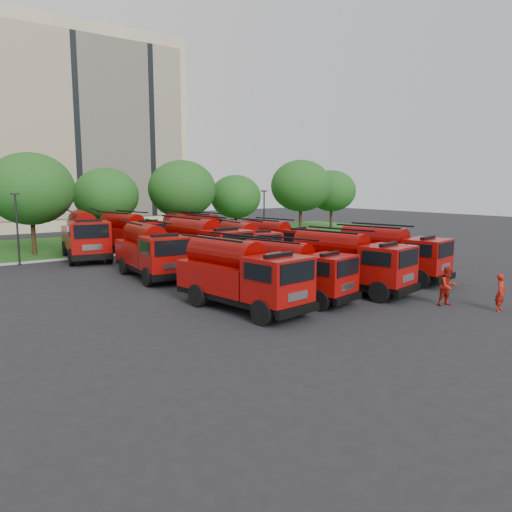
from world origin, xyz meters
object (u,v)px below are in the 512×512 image
at_px(firefighter_0, 499,311).
at_px(fire_truck_5, 203,246).
at_px(fire_truck_8, 85,235).
at_px(firefighter_3, 370,282).
at_px(fire_truck_7, 276,241).
at_px(fire_truck_6, 245,244).
at_px(fire_truck_0, 241,275).
at_px(fire_truck_3, 390,254).
at_px(firefighter_1, 447,305).
at_px(firefighter_5, 320,273).
at_px(fire_truck_10, 183,233).
at_px(fire_truck_9, 131,234).
at_px(fire_truck_11, 208,232).
at_px(fire_truck_1, 293,271).
at_px(firefighter_4, 212,289).
at_px(fire_truck_4, 151,251).
at_px(firefighter_2, 370,284).
at_px(fire_truck_2, 348,262).

bearing_deg(firefighter_0, fire_truck_5, 95.78).
distance_m(fire_truck_8, firefighter_3, 21.91).
bearing_deg(fire_truck_7, firefighter_0, -101.04).
bearing_deg(fire_truck_6, fire_truck_0, -116.92).
distance_m(fire_truck_3, fire_truck_8, 22.76).
height_order(firefighter_1, firefighter_5, firefighter_1).
distance_m(fire_truck_10, firefighter_1, 24.37).
xyz_separation_m(fire_truck_7, fire_truck_9, (-7.53, 9.51, 0.18)).
distance_m(fire_truck_10, fire_truck_11, 2.55).
height_order(fire_truck_5, firefighter_1, fire_truck_5).
bearing_deg(fire_truck_0, fire_truck_1, -5.88).
bearing_deg(fire_truck_11, firefighter_3, -102.13).
distance_m(firefighter_1, firefighter_3, 6.22).
relative_size(fire_truck_1, firefighter_3, 3.99).
height_order(fire_truck_1, firefighter_0, fire_truck_1).
relative_size(fire_truck_5, firefighter_4, 4.71).
bearing_deg(fire_truck_4, firefighter_0, -56.76).
bearing_deg(firefighter_2, firefighter_0, 173.47).
distance_m(fire_truck_3, firefighter_2, 2.49).
bearing_deg(firefighter_5, fire_truck_5, -8.07).
bearing_deg(firefighter_4, fire_truck_8, -36.51).
relative_size(firefighter_0, firefighter_4, 1.04).
height_order(firefighter_3, firefighter_4, firefighter_3).
relative_size(fire_truck_3, firefighter_4, 4.38).
distance_m(fire_truck_3, fire_truck_10, 18.94).
distance_m(fire_truck_4, fire_truck_9, 10.42).
distance_m(fire_truck_9, fire_truck_10, 4.38).
bearing_deg(firefighter_1, firefighter_4, 141.02).
relative_size(fire_truck_0, firefighter_2, 3.85).
height_order(fire_truck_2, fire_truck_7, fire_truck_2).
bearing_deg(fire_truck_9, fire_truck_1, -100.33).
relative_size(fire_truck_11, firefighter_2, 3.71).
bearing_deg(firefighter_1, fire_truck_10, 108.36).
relative_size(fire_truck_0, fire_truck_2, 1.00).
xyz_separation_m(fire_truck_0, fire_truck_8, (-0.73, 19.81, 0.21)).
bearing_deg(firefighter_0, fire_truck_10, 81.50).
height_order(fire_truck_6, firefighter_0, fire_truck_6).
distance_m(fire_truck_7, fire_truck_8, 14.69).
bearing_deg(firefighter_3, fire_truck_4, -48.35).
bearing_deg(fire_truck_3, firefighter_3, 158.90).
relative_size(fire_truck_9, firefighter_3, 4.59).
bearing_deg(fire_truck_5, fire_truck_7, 4.33).
distance_m(firefighter_4, firefighter_5, 8.18).
bearing_deg(fire_truck_6, firefighter_1, -75.71).
relative_size(fire_truck_9, fire_truck_10, 1.05).
relative_size(fire_truck_4, fire_truck_11, 1.05).
xyz_separation_m(fire_truck_1, fire_truck_8, (-3.97, 19.74, 0.37)).
xyz_separation_m(fire_truck_2, fire_truck_9, (-3.81, 20.16, 0.08)).
distance_m(fire_truck_5, firefighter_0, 17.86).
distance_m(fire_truck_4, fire_truck_8, 9.98).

